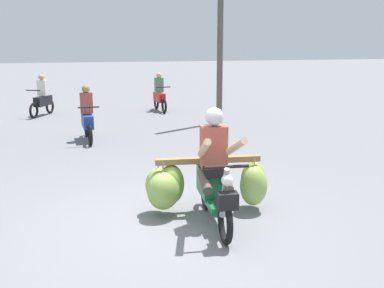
{
  "coord_description": "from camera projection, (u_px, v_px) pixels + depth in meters",
  "views": [
    {
      "loc": [
        -1.41,
        -5.33,
        2.37
      ],
      "look_at": [
        0.6,
        0.99,
        0.9
      ],
      "focal_mm": 41.97,
      "sensor_mm": 36.0,
      "label": 1
    }
  ],
  "objects": [
    {
      "name": "ground_plane",
      "position": [
        171.0,
        229.0,
        5.89
      ],
      "size": [
        120.0,
        120.0,
        0.0
      ],
      "primitive_type": "plane",
      "color": "slate"
    },
    {
      "name": "motorbike_main_loaded",
      "position": [
        205.0,
        181.0,
        6.23
      ],
      "size": [
        1.84,
        1.75,
        1.58
      ],
      "color": "black",
      "rests_on": "ground"
    },
    {
      "name": "motorbike_distant_ahead_left",
      "position": [
        159.0,
        95.0,
        16.35
      ],
      "size": [
        0.5,
        1.62,
        1.4
      ],
      "color": "black",
      "rests_on": "ground"
    },
    {
      "name": "motorbike_distant_ahead_right",
      "position": [
        87.0,
        118.0,
        11.26
      ],
      "size": [
        0.5,
        1.62,
        1.4
      ],
      "color": "black",
      "rests_on": "ground"
    },
    {
      "name": "motorbike_distant_far_ahead",
      "position": [
        43.0,
        99.0,
        15.26
      ],
      "size": [
        0.88,
        1.47,
        1.4
      ],
      "color": "black",
      "rests_on": "ground"
    },
    {
      "name": "utility_pole",
      "position": [
        221.0,
        8.0,
        13.22
      ],
      "size": [
        0.18,
        0.18,
        6.86
      ],
      "primitive_type": "cylinder",
      "color": "brown",
      "rests_on": "ground"
    }
  ]
}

